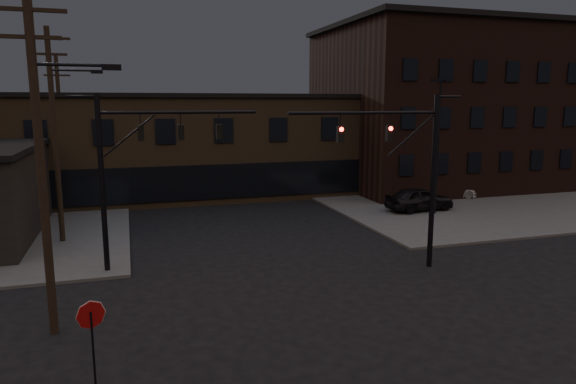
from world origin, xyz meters
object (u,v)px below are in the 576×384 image
object	(u,v)px
parked_car_lot_a	(419,199)
traffic_signal_near	(412,163)
stop_sign	(91,324)
parked_car_lot_b	(449,189)
traffic_signal_far	(131,162)
car_crossing	(254,186)

from	to	relation	value
parked_car_lot_a	traffic_signal_near	bearing A→B (deg)	141.97
stop_sign	parked_car_lot_b	xyz separation A→B (m)	(25.67, 21.10, -1.08)
stop_sign	parked_car_lot_b	world-z (taller)	stop_sign
traffic_signal_far	traffic_signal_near	bearing A→B (deg)	-16.17
parked_car_lot_a	car_crossing	size ratio (longest dim) A/B	1.20
parked_car_lot_b	traffic_signal_far	bearing A→B (deg)	136.99
parked_car_lot_a	parked_car_lot_b	distance (m)	6.50
traffic_signal_near	stop_sign	world-z (taller)	traffic_signal_near
stop_sign	car_crossing	distance (m)	29.89
traffic_signal_far	car_crossing	distance (m)	20.75
stop_sign	car_crossing	size ratio (longest dim) A/B	0.61
parked_car_lot_b	stop_sign	bearing A→B (deg)	151.91
traffic_signal_near	traffic_signal_far	xyz separation A→B (m)	(-12.07, 3.50, 0.08)
traffic_signal_far	parked_car_lot_b	size ratio (longest dim) A/B	1.90
stop_sign	car_crossing	xyz separation A→B (m)	(11.16, 27.71, -1.18)
stop_sign	car_crossing	bearing A→B (deg)	68.07
parked_car_lot_b	parked_car_lot_a	bearing A→B (deg)	149.76
traffic_signal_far	parked_car_lot_a	size ratio (longest dim) A/B	1.64
traffic_signal_near	stop_sign	size ratio (longest dim) A/B	3.23
car_crossing	parked_car_lot_a	bearing A→B (deg)	-47.15
parked_car_lot_a	car_crossing	bearing A→B (deg)	37.34
car_crossing	traffic_signal_far	bearing A→B (deg)	-117.84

